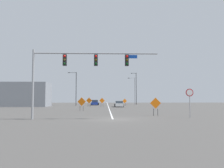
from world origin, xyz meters
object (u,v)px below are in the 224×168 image
(street_lamp_far_right, at_px, (136,87))
(construction_sign_right_shoulder, at_px, (82,102))
(car_white_far, at_px, (119,104))
(traffic_signal_assembly, at_px, (79,65))
(construction_sign_median_near, at_px, (89,101))
(street_lamp_near_left, at_px, (75,87))
(construction_sign_right_lane, at_px, (156,104))
(street_lamp_far_left, at_px, (134,90))
(construction_sign_left_shoulder, at_px, (102,101))
(car_blue_passing, at_px, (95,103))
(construction_sign_median_far, at_px, (125,101))
(stop_sign, at_px, (190,97))

(street_lamp_far_right, bearing_deg, construction_sign_right_shoulder, -112.49)
(car_white_far, bearing_deg, traffic_signal_assembly, -101.01)
(construction_sign_right_shoulder, bearing_deg, construction_sign_median_near, 89.53)
(traffic_signal_assembly, bearing_deg, street_lamp_near_left, 98.01)
(construction_sign_right_lane, relative_size, car_white_far, 0.47)
(street_lamp_far_right, bearing_deg, street_lamp_far_left, 179.15)
(construction_sign_left_shoulder, bearing_deg, car_blue_passing, 100.79)
(street_lamp_far_left, distance_m, construction_sign_median_far, 9.53)
(construction_sign_median_near, distance_m, construction_sign_right_shoulder, 14.29)
(stop_sign, distance_m, construction_sign_left_shoulder, 29.56)
(street_lamp_near_left, relative_size, construction_sign_median_far, 4.88)
(construction_sign_median_far, relative_size, car_blue_passing, 0.43)
(street_lamp_near_left, height_order, street_lamp_far_right, street_lamp_far_right)
(traffic_signal_assembly, distance_m, stop_sign, 11.27)
(traffic_signal_assembly, distance_m, construction_sign_left_shoulder, 29.57)
(street_lamp_far_right, xyz_separation_m, construction_sign_right_shoulder, (-12.45, -30.07, -3.72))
(construction_sign_left_shoulder, height_order, construction_sign_median_near, construction_sign_median_near)
(stop_sign, xyz_separation_m, street_lamp_far_left, (0.02, 42.53, 2.32))
(street_lamp_far_right, distance_m, construction_sign_median_far, 9.95)
(street_lamp_far_right, height_order, construction_sign_left_shoulder, street_lamp_far_right)
(street_lamp_near_left, distance_m, car_white_far, 14.28)
(construction_sign_left_shoulder, xyz_separation_m, construction_sign_median_near, (-2.77, -1.37, 0.04))
(traffic_signal_assembly, distance_m, construction_sign_median_far, 36.39)
(construction_sign_median_near, bearing_deg, construction_sign_right_shoulder, -90.47)
(street_lamp_near_left, xyz_separation_m, construction_sign_right_shoulder, (4.00, -23.03, -3.44))
(construction_sign_right_shoulder, bearing_deg, street_lamp_far_right, 67.51)
(construction_sign_right_lane, bearing_deg, construction_sign_right_shoulder, 133.52)
(street_lamp_far_right, bearing_deg, car_blue_passing, -162.31)
(street_lamp_far_right, distance_m, construction_sign_right_lane, 40.04)
(construction_sign_median_far, bearing_deg, stop_sign, -84.23)
(street_lamp_far_left, xyz_separation_m, car_white_far, (-5.37, -15.67, -3.72))
(construction_sign_median_near, distance_m, car_white_far, 6.52)
(construction_sign_median_near, bearing_deg, street_lamp_far_right, 51.98)
(traffic_signal_assembly, xyz_separation_m, construction_sign_left_shoulder, (1.74, 29.27, -3.78))
(construction_sign_median_far, bearing_deg, car_blue_passing, 149.24)
(street_lamp_near_left, height_order, construction_sign_median_far, street_lamp_near_left)
(street_lamp_far_right, distance_m, car_blue_passing, 12.93)
(construction_sign_median_near, height_order, construction_sign_right_lane, construction_sign_median_near)
(traffic_signal_assembly, relative_size, street_lamp_near_left, 1.37)
(street_lamp_near_left, height_order, construction_sign_left_shoulder, street_lamp_near_left)
(construction_sign_right_shoulder, bearing_deg, car_blue_passing, 88.15)
(construction_sign_median_far, relative_size, construction_sign_median_near, 0.86)
(construction_sign_right_shoulder, bearing_deg, street_lamp_far_left, 68.29)
(traffic_signal_assembly, relative_size, car_blue_passing, 2.89)
(street_lamp_far_left, relative_size, construction_sign_right_shoulder, 3.82)
(construction_sign_left_shoulder, distance_m, construction_sign_right_shoulder, 15.93)
(street_lamp_near_left, xyz_separation_m, construction_sign_left_shoulder, (6.89, -7.36, -3.49))
(car_blue_passing, bearing_deg, car_white_far, -64.32)
(construction_sign_right_lane, relative_size, car_blue_passing, 0.49)
(car_blue_passing, bearing_deg, construction_sign_right_shoulder, -91.85)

